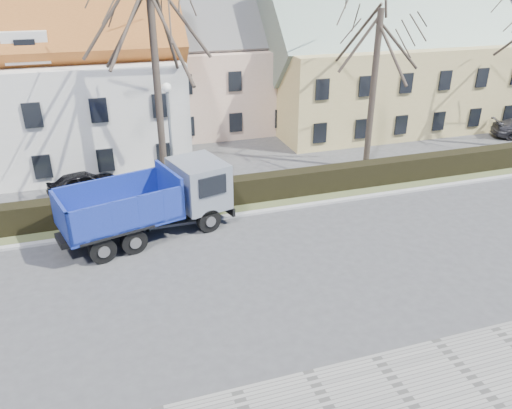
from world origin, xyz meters
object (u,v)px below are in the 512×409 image
object	(u,v)px
dump_truck	(141,205)
streetlight	(171,145)
parked_car_a	(83,183)
cart_frame	(141,228)

from	to	relation	value
dump_truck	streetlight	bearing A→B (deg)	42.81
dump_truck	parked_car_a	xyz separation A→B (m)	(-2.50, 5.73, -0.93)
cart_frame	parked_car_a	distance (m)	5.98
streetlight	parked_car_a	bearing A→B (deg)	148.48
dump_truck	parked_car_a	size ratio (longest dim) A/B	2.12
dump_truck	streetlight	xyz separation A→B (m)	(1.90, 3.03, 1.55)
dump_truck	cart_frame	bearing A→B (deg)	100.14
dump_truck	streetlight	distance (m)	3.90
streetlight	cart_frame	bearing A→B (deg)	-125.94
parked_car_a	cart_frame	bearing A→B (deg)	-172.46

